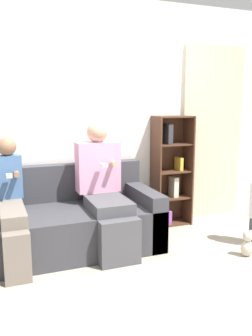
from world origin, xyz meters
The scene contains 8 objects.
ground_plane centered at (0.00, 0.00, 0.00)m, with size 14.00×14.00×0.00m, color #9E9384.
back_wall centered at (0.00, 1.00, 1.27)m, with size 10.00×0.06×2.55m.
curtain_panel centered at (1.59, 0.95, 1.06)m, with size 0.83×0.04×2.12m.
couch centered at (-0.38, 0.52, 0.27)m, with size 1.82×0.87×0.80m.
adult_seated centered at (0.01, 0.45, 0.64)m, with size 0.44×0.83×1.25m.
child_seated centered at (-0.87, 0.41, 0.56)m, with size 0.25×0.85×1.12m.
bookshelf centered at (0.96, 0.85, 0.64)m, with size 0.44×0.28×1.29m.
teddy_bear centered at (1.20, -0.26, 0.12)m, with size 0.13×0.10×0.25m.
Camera 1 is at (-1.02, -2.82, 1.44)m, focal length 38.00 mm.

